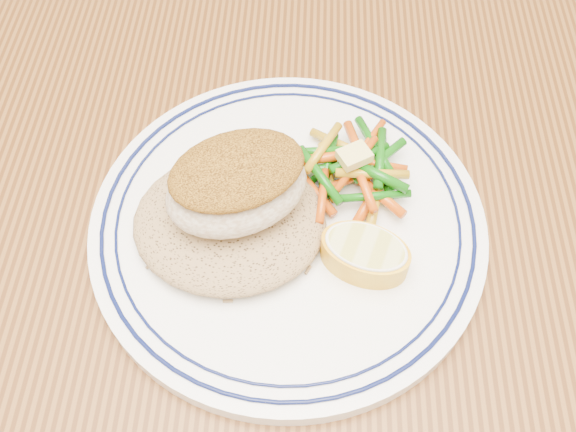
# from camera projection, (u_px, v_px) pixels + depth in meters

# --- Properties ---
(dining_table) EXTENTS (1.50, 0.90, 0.75)m
(dining_table) POSITION_uv_depth(u_px,v_px,m) (234.00, 310.00, 0.56)
(dining_table) COLOR #4B280F
(dining_table) RESTS_ON ground
(plate) EXTENTS (0.30, 0.30, 0.02)m
(plate) POSITION_uv_depth(u_px,v_px,m) (288.00, 224.00, 0.49)
(plate) COLOR white
(plate) RESTS_ON dining_table
(rice_pilaf) EXTENTS (0.14, 0.12, 0.03)m
(rice_pilaf) POSITION_uv_depth(u_px,v_px,m) (229.00, 219.00, 0.46)
(rice_pilaf) COLOR olive
(rice_pilaf) RESTS_ON plate
(fish_fillet) EXTENTS (0.12, 0.11, 0.05)m
(fish_fillet) POSITION_uv_depth(u_px,v_px,m) (237.00, 184.00, 0.44)
(fish_fillet) COLOR beige
(fish_fillet) RESTS_ON rice_pilaf
(vegetable_pile) EXTENTS (0.10, 0.11, 0.03)m
(vegetable_pile) POSITION_uv_depth(u_px,v_px,m) (354.00, 169.00, 0.49)
(vegetable_pile) COLOR #0F5B0B
(vegetable_pile) RESTS_ON plate
(butter_pat) EXTENTS (0.03, 0.03, 0.01)m
(butter_pat) POSITION_uv_depth(u_px,v_px,m) (354.00, 156.00, 0.47)
(butter_pat) COLOR #EAD872
(butter_pat) RESTS_ON vegetable_pile
(lemon_wedge) EXTENTS (0.07, 0.07, 0.02)m
(lemon_wedge) POSITION_uv_depth(u_px,v_px,m) (365.00, 253.00, 0.45)
(lemon_wedge) COLOR gold
(lemon_wedge) RESTS_ON plate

